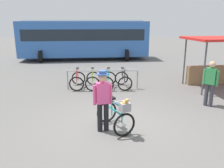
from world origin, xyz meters
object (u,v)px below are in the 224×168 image
racked_bike_lime (93,80)px  market_stall (217,57)px  pedestrian_with_backpack (211,81)px  featured_bicycle (117,114)px  racked_bike_teal (108,80)px  person_with_featured_bike (103,99)px  racked_bike_red (78,80)px  bus_distant (84,38)px  racked_bike_black (123,80)px

racked_bike_lime → market_stall: size_ratio=0.33×
pedestrian_with_backpack → market_stall: (1.49, 2.61, 0.46)m
featured_bicycle → pedestrian_with_backpack: bearing=27.5°
racked_bike_lime → racked_bike_teal: same height
person_with_featured_bike → racked_bike_teal: bearing=86.3°
racked_bike_red → bus_distant: bus_distant is taller
pedestrian_with_backpack → market_stall: market_stall is taller
racked_bike_lime → pedestrian_with_backpack: 5.00m
racked_bike_black → pedestrian_with_backpack: (2.87, -2.50, 0.57)m
racked_bike_red → person_with_featured_bike: (1.12, -4.35, 0.58)m
racked_bike_black → person_with_featured_bike: size_ratio=0.67×
racked_bike_lime → featured_bicycle: 4.42m
racked_bike_red → pedestrian_with_backpack: bearing=-27.3°
racked_bike_black → bus_distant: bearing=105.2°
racked_bike_teal → racked_bike_red: bearing=178.3°
featured_bicycle → person_with_featured_bike: size_ratio=0.73×
person_with_featured_bike → market_stall: market_stall is taller
racked_bike_black → person_with_featured_bike: (-0.98, -4.29, 0.58)m
racked_bike_teal → market_stall: bearing=1.0°
racked_bike_red → racked_bike_lime: 0.70m
racked_bike_black → person_with_featured_bike: 4.44m
racked_bike_red → racked_bike_teal: (1.40, -0.04, 0.00)m
racked_bike_lime → racked_bike_teal: 0.70m
racked_bike_black → bus_distant: (-2.32, 8.52, 1.37)m
racked_bike_black → featured_bicycle: size_ratio=0.91×
featured_bicycle → market_stall: 6.69m
racked_bike_red → racked_bike_lime: (0.70, -0.02, 0.00)m
market_stall → featured_bicycle: bearing=-138.3°
racked_bike_red → pedestrian_with_backpack: 5.62m
racked_bike_black → bus_distant: bus_distant is taller
racked_bike_teal → person_with_featured_bike: (-0.28, -4.31, 0.58)m
racked_bike_black → market_stall: size_ratio=0.35×
racked_bike_lime → featured_bicycle: (0.81, -4.34, 0.12)m
pedestrian_with_backpack → featured_bicycle: bearing=-152.5°
person_with_featured_bike → pedestrian_with_backpack: size_ratio=1.05×
racked_bike_red → bus_distant: size_ratio=0.11×
racked_bike_red → market_stall: market_stall is taller
racked_bike_teal → person_with_featured_bike: person_with_featured_bike is taller
racked_bike_red → person_with_featured_bike: 4.53m
racked_bike_black → racked_bike_red: bearing=178.3°
racked_bike_lime → racked_bike_black: 1.40m
person_with_featured_bike → market_stall: (5.34, 4.40, 0.45)m
racked_bike_black → featured_bicycle: (-0.59, -4.30, 0.12)m
pedestrian_with_backpack → bus_distant: 12.21m
pedestrian_with_backpack → market_stall: 3.04m
racked_bike_red → featured_bicycle: bearing=-70.9°
racked_bike_red → pedestrian_with_backpack: (4.96, -2.56, 0.57)m
market_stall → bus_distant: bearing=128.4°
racked_bike_lime → market_stall: market_stall is taller
bus_distant → market_stall: (6.68, -8.41, -0.35)m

